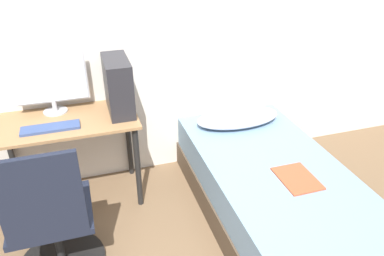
{
  "coord_description": "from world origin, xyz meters",
  "views": [
    {
      "loc": [
        -0.28,
        -1.38,
        2.02
      ],
      "look_at": [
        0.41,
        0.8,
        0.75
      ],
      "focal_mm": 35.0,
      "sensor_mm": 36.0,
      "label": 1
    }
  ],
  "objects_px": {
    "monitor": "(50,81)",
    "keyboard": "(51,128)",
    "pc_tower": "(118,86)",
    "office_chair": "(53,228)",
    "bed": "(272,192)"
  },
  "relations": [
    {
      "from": "monitor",
      "to": "keyboard",
      "type": "xyz_separation_m",
      "value": [
        -0.03,
        -0.28,
        -0.25
      ]
    },
    {
      "from": "pc_tower",
      "to": "keyboard",
      "type": "bearing_deg",
      "value": -163.45
    },
    {
      "from": "pc_tower",
      "to": "office_chair",
      "type": "bearing_deg",
      "value": -125.32
    },
    {
      "from": "bed",
      "to": "pc_tower",
      "type": "height_order",
      "value": "pc_tower"
    },
    {
      "from": "office_chair",
      "to": "bed",
      "type": "relative_size",
      "value": 0.53
    },
    {
      "from": "keyboard",
      "to": "pc_tower",
      "type": "bearing_deg",
      "value": 16.55
    },
    {
      "from": "office_chair",
      "to": "pc_tower",
      "type": "distance_m",
      "value": 1.11
    },
    {
      "from": "office_chair",
      "to": "keyboard",
      "type": "relative_size",
      "value": 2.49
    },
    {
      "from": "monitor",
      "to": "keyboard",
      "type": "relative_size",
      "value": 1.35
    },
    {
      "from": "keyboard",
      "to": "pc_tower",
      "type": "distance_m",
      "value": 0.57
    },
    {
      "from": "pc_tower",
      "to": "bed",
      "type": "bearing_deg",
      "value": -35.65
    },
    {
      "from": "office_chair",
      "to": "bed",
      "type": "xyz_separation_m",
      "value": [
        1.54,
        0.07,
        -0.14
      ]
    },
    {
      "from": "office_chair",
      "to": "monitor",
      "type": "distance_m",
      "value": 1.1
    },
    {
      "from": "monitor",
      "to": "keyboard",
      "type": "height_order",
      "value": "monitor"
    },
    {
      "from": "monitor",
      "to": "pc_tower",
      "type": "distance_m",
      "value": 0.5
    }
  ]
}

